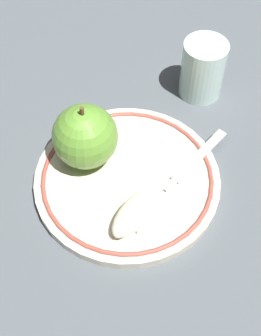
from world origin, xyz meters
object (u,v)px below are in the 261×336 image
object	(u,v)px
plate	(130,181)
fork	(182,173)
apple_red_whole	(85,136)
apple_slice_front	(131,215)
drinking_glass	(203,69)

from	to	relation	value
plate	fork	xyz separation A→B (m)	(0.05, 0.03, 0.01)
plate	apple_red_whole	bearing A→B (deg)	175.84
apple_slice_front	drinking_glass	xyz separation A→B (m)	(-0.01, 0.24, 0.02)
apple_slice_front	fork	distance (m)	0.09
apple_red_whole	fork	bearing A→B (deg)	13.55
apple_slice_front	plate	bearing A→B (deg)	31.96
plate	apple_red_whole	world-z (taller)	apple_red_whole
apple_slice_front	apple_red_whole	bearing A→B (deg)	62.68
apple_red_whole	apple_slice_front	size ratio (longest dim) A/B	1.34
plate	drinking_glass	distance (m)	0.20
plate	fork	size ratio (longest dim) A/B	1.25
apple_slice_front	fork	world-z (taller)	apple_slice_front
drinking_glass	plate	bearing A→B (deg)	-95.07
apple_slice_front	fork	size ratio (longest dim) A/B	0.36
plate	fork	distance (m)	0.06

